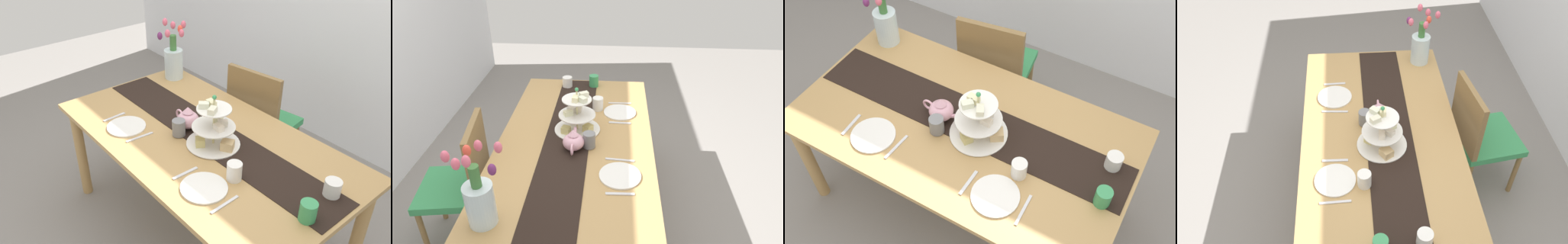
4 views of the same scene
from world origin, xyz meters
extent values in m
plane|color=gray|center=(0.00, 0.00, 0.00)|extent=(8.00, 8.00, 0.00)
cube|color=tan|center=(0.00, 0.00, 0.72)|extent=(1.79, 0.97, 0.03)
cylinder|color=tan|center=(-0.83, -0.41, 0.35)|extent=(0.07, 0.07, 0.71)
cylinder|color=tan|center=(-0.83, 0.41, 0.35)|extent=(0.07, 0.07, 0.71)
cylinder|color=tan|center=(0.83, 0.41, 0.35)|extent=(0.07, 0.07, 0.71)
cylinder|color=olive|center=(-0.05, 0.99, 0.21)|extent=(0.04, 0.04, 0.41)
cylinder|color=olive|center=(-0.41, 0.93, 0.21)|extent=(0.04, 0.04, 0.41)
cylinder|color=olive|center=(0.00, 0.63, 0.21)|extent=(0.04, 0.04, 0.41)
cylinder|color=olive|center=(-0.35, 0.58, 0.21)|extent=(0.04, 0.04, 0.41)
cube|color=#389356|center=(-0.20, 0.78, 0.43)|extent=(0.48, 0.48, 0.05)
cube|color=olive|center=(-0.17, 0.60, 0.69)|extent=(0.42, 0.10, 0.45)
cube|color=black|center=(0.00, 0.05, 0.74)|extent=(1.76, 0.28, 0.00)
cylinder|color=beige|center=(0.09, 0.00, 0.88)|extent=(0.01, 0.01, 0.28)
cylinder|color=white|center=(0.09, 0.00, 0.74)|extent=(0.30, 0.30, 0.01)
cylinder|color=white|center=(0.09, 0.00, 0.85)|extent=(0.24, 0.24, 0.01)
cylinder|color=white|center=(0.09, 0.00, 0.96)|extent=(0.19, 0.19, 0.01)
cube|color=#DFBA7F|center=(0.19, 0.02, 0.77)|extent=(0.09, 0.09, 0.05)
cube|color=#DACD7E|center=(0.04, 0.07, 0.77)|extent=(0.06, 0.06, 0.04)
cube|color=#D3C274|center=(0.07, -0.07, 0.77)|extent=(0.07, 0.07, 0.05)
cube|color=#F4E4CB|center=(0.14, -0.01, 0.87)|extent=(0.06, 0.04, 0.03)
cube|color=silver|center=(0.12, 0.04, 0.87)|extent=(0.06, 0.07, 0.03)
cube|color=beige|center=(0.07, 0.06, 0.87)|extent=(0.06, 0.07, 0.03)
cube|color=#F3E8B2|center=(0.06, 0.01, 0.98)|extent=(0.06, 0.04, 0.03)
cube|color=silver|center=(0.06, -0.04, 0.98)|extent=(0.06, 0.07, 0.03)
cube|color=beige|center=(0.13, -0.04, 0.98)|extent=(0.06, 0.07, 0.03)
sphere|color=#389356|center=(0.09, 0.00, 1.03)|extent=(0.02, 0.02, 0.02)
ellipsoid|color=#E5A8BC|center=(-0.13, 0.00, 0.79)|extent=(0.13, 0.13, 0.10)
cone|color=#E5A8BC|center=(-0.13, 0.00, 0.86)|extent=(0.06, 0.06, 0.04)
cylinder|color=#E5A8BC|center=(-0.04, 0.00, 0.80)|extent=(0.07, 0.02, 0.06)
torus|color=#E5A8BC|center=(-0.21, 0.00, 0.79)|extent=(0.07, 0.01, 0.07)
cylinder|color=silver|center=(-0.75, 0.35, 0.84)|extent=(0.13, 0.13, 0.21)
cylinder|color=#3D7538|center=(-0.75, 0.35, 1.00)|extent=(0.05, 0.05, 0.12)
ellipsoid|color=#E5607A|center=(-0.65, 0.36, 1.10)|extent=(0.04, 0.04, 0.06)
ellipsoid|color=#EF4C38|center=(-0.70, 0.39, 1.11)|extent=(0.04, 0.04, 0.06)
ellipsoid|color=#E5607A|center=(-0.76, 0.46, 1.11)|extent=(0.04, 0.04, 0.06)
ellipsoid|color=#E5607A|center=(-0.80, 0.40, 1.11)|extent=(0.04, 0.04, 0.06)
ellipsoid|color=#E5607A|center=(-0.82, 0.34, 1.14)|extent=(0.04, 0.04, 0.06)
ellipsoid|color=#6B2860|center=(-0.77, 0.26, 1.07)|extent=(0.04, 0.04, 0.06)
ellipsoid|color=#E5607A|center=(-0.67, 0.26, 1.11)|extent=(0.04, 0.04, 0.06)
cylinder|color=white|center=(0.76, 0.15, 0.78)|extent=(0.08, 0.08, 0.08)
cylinder|color=white|center=(-0.37, -0.28, 0.74)|extent=(0.23, 0.23, 0.01)
cube|color=silver|center=(-0.51, -0.28, 0.74)|extent=(0.02, 0.15, 0.01)
cube|color=silver|center=(-0.22, -0.28, 0.74)|extent=(0.03, 0.17, 0.01)
cylinder|color=white|center=(0.34, -0.28, 0.74)|extent=(0.23, 0.23, 0.01)
cube|color=silver|center=(0.20, -0.28, 0.74)|extent=(0.02, 0.15, 0.01)
cube|color=silver|center=(0.49, -0.28, 0.74)|extent=(0.02, 0.17, 0.01)
cylinder|color=slate|center=(-0.10, -0.09, 0.79)|extent=(0.08, 0.08, 0.09)
cylinder|color=white|center=(0.38, -0.12, 0.78)|extent=(0.08, 0.08, 0.09)
cylinder|color=#389356|center=(0.78, -0.07, 0.78)|extent=(0.08, 0.08, 0.09)
camera|label=1|loc=(1.45, -1.24, 2.00)|focal=36.75mm
camera|label=2|loc=(-1.90, -0.22, 1.99)|focal=32.78mm
camera|label=3|loc=(0.83, -1.27, 2.61)|focal=42.74mm
camera|label=4|loc=(1.76, -0.17, 2.53)|focal=37.53mm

